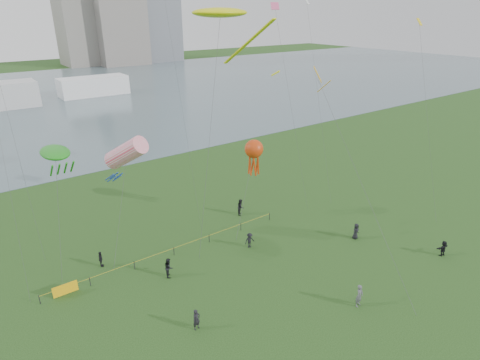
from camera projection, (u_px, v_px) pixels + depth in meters
ground_plane at (316, 316)px, 31.02m from camera, size 400.00×400.00×0.00m
lake at (39, 100)px, 105.44m from camera, size 400.00×120.00×0.08m
building_mid at (116, 17)px, 169.09m from camera, size 20.00×20.00×38.00m
building_low at (80, 30)px, 167.92m from camera, size 16.00×18.00×28.00m
pavilion_right at (94, 86)px, 110.57m from camera, size 18.00×7.00×5.00m
fence at (111, 272)px, 35.22m from camera, size 24.07×0.07×1.05m
kite_flyer at (359, 296)px, 31.71m from camera, size 0.79×0.60×1.95m
spectator_a at (169, 267)px, 35.33m from camera, size 0.97×1.08×1.81m
spectator_b at (250, 240)px, 39.68m from camera, size 1.09×0.70×1.59m
spectator_c at (101, 259)px, 36.71m from camera, size 0.57×0.97×1.55m
spectator_d at (356, 231)px, 41.23m from camera, size 0.91×0.67×1.69m
spectator_e at (443, 248)px, 38.37m from camera, size 1.51×0.68×1.57m
spectator_f at (196, 320)px, 29.43m from camera, size 0.68×0.50×1.71m
spectator_g at (241, 207)px, 46.08m from camera, size 1.16×1.17×1.91m
kite_stingray at (221, 13)px, 36.60m from camera, size 8.94×10.24×22.05m
kite_windsock at (126, 153)px, 37.30m from camera, size 5.41×5.86×11.45m
kite_creature at (55, 153)px, 34.23m from camera, size 3.16×5.40×11.02m
kite_octopus at (254, 150)px, 42.75m from camera, size 5.55×4.01×9.18m
kite_delta at (322, 84)px, 37.17m from camera, size 3.87×15.91×16.98m
small_kites at (179, 4)px, 36.47m from camera, size 46.24×15.75×7.16m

